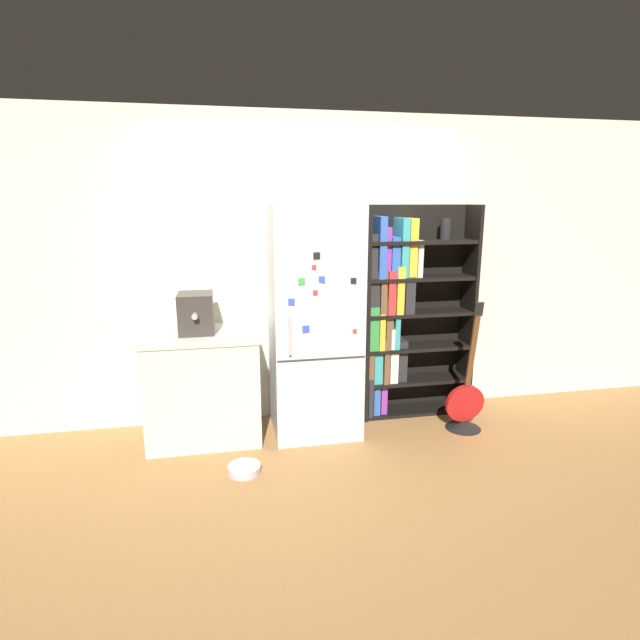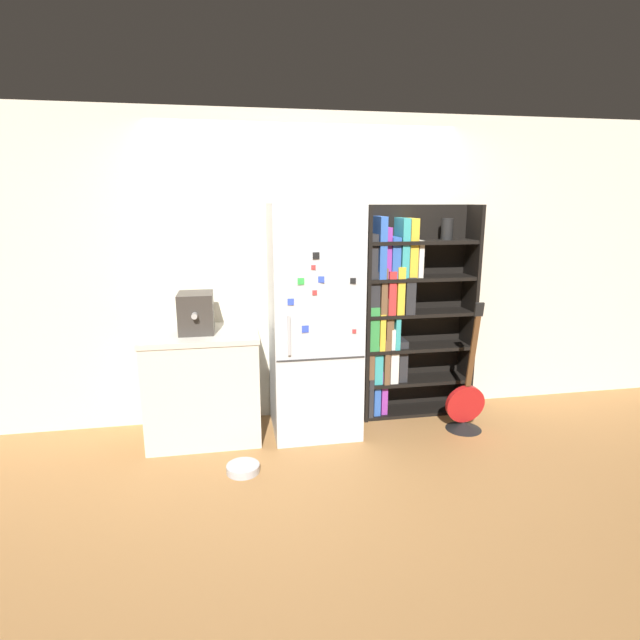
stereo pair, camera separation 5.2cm
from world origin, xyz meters
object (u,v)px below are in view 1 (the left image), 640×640
Objects in this scene: refrigerator at (314,321)px; pet_bowl at (244,468)px; espresso_machine at (196,313)px; guitar at (464,410)px; bookshelf at (401,313)px.

refrigerator is 7.93× the size of pet_bowl.
refrigerator is at bearing -0.78° from espresso_machine.
guitar is (2.17, -0.27, -0.87)m from espresso_machine.
espresso_machine reaches higher than pet_bowl.
pet_bowl is (-1.86, -0.36, -0.13)m from guitar.
espresso_machine is at bearing -173.93° from bookshelf.
refrigerator reaches higher than espresso_machine.
guitar is at bearing -11.81° from refrigerator.
guitar is 1.90m from pet_bowl.
bookshelf is 1.66× the size of guitar.
bookshelf reaches higher than guitar.
pet_bowl is (-1.43, -0.82, -0.90)m from bookshelf.
bookshelf reaches higher than pet_bowl.
bookshelf is at bearing 133.15° from guitar.
refrigerator is at bearing -166.36° from bookshelf.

